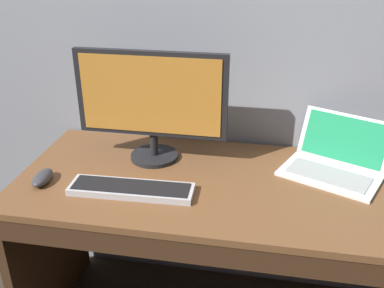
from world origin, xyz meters
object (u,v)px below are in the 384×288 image
object	(u,v)px
laptop_white	(334,163)
wired_keyboard	(131,189)
external_monitor	(151,102)
computer_mouse	(43,178)

from	to	relation	value
laptop_white	wired_keyboard	xyz separation A→B (m)	(-0.70, -0.27, -0.03)
wired_keyboard	external_monitor	bearing A→B (deg)	87.00
external_monitor	laptop_white	bearing A→B (deg)	1.46
laptop_white	computer_mouse	distance (m)	1.07
computer_mouse	wired_keyboard	bearing A→B (deg)	-5.81
external_monitor	wired_keyboard	size ratio (longest dim) A/B	1.32
laptop_white	wired_keyboard	world-z (taller)	laptop_white
external_monitor	wired_keyboard	world-z (taller)	external_monitor
laptop_white	wired_keyboard	bearing A→B (deg)	-159.01
wired_keyboard	laptop_white	bearing A→B (deg)	20.99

